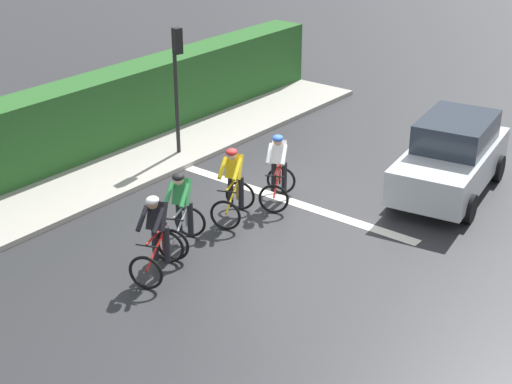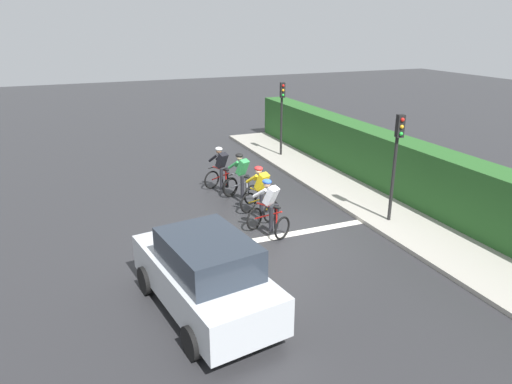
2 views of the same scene
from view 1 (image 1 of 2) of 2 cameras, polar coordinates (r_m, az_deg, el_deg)
name	(u,v)px [view 1 (image 1 of 2)]	position (r m, az deg, el deg)	size (l,w,h in m)	color
ground_plane	(277,200)	(17.49, 1.61, -0.62)	(80.00, 80.00, 0.00)	#28282B
sidewalk_kerb	(86,179)	(18.90, -12.59, 0.98)	(2.80, 19.87, 0.12)	#9E998E
stone_wall_low	(61,161)	(19.47, -14.36, 2.28)	(0.44, 19.87, 0.60)	gray
hedge_wall	(50,131)	(19.46, -15.12, 4.38)	(1.10, 19.87, 2.00)	#265623
road_marking_stop_line	(281,198)	(17.59, 1.88, -0.45)	(7.00, 0.30, 0.01)	silver
cyclist_lead	(157,237)	(14.32, -7.41, -3.34)	(1.02, 1.25, 1.66)	black
cyclist_second	(181,212)	(15.22, -5.57, -1.46)	(1.05, 1.26, 1.66)	black
cyclist_mid	(233,185)	(16.32, -1.70, 0.52)	(1.03, 1.25, 1.66)	black
cyclist_fourth	(278,170)	(17.06, 1.65, 1.64)	(1.10, 1.27, 1.66)	black
car_silver	(452,157)	(18.15, 14.36, 2.57)	(2.35, 4.31, 1.76)	#B7BCC1
traffic_light_near_crossing	(177,73)	(19.36, -5.88, 8.83)	(0.24, 0.31, 3.34)	black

